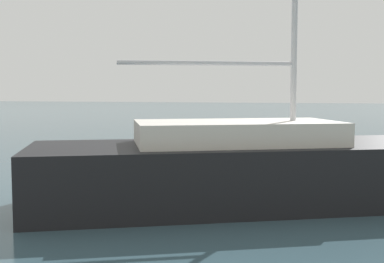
{
  "coord_description": "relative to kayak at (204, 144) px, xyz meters",
  "views": [
    {
      "loc": [
        -2.7,
        19.51,
        2.3
      ],
      "look_at": [
        1.29,
        4.46,
        1.03
      ],
      "focal_mm": 46.44,
      "sensor_mm": 36.0,
      "label": 1
    }
  ],
  "objects": [
    {
      "name": "kayaker",
      "position": [
        -0.04,
        0.1,
        0.42
      ],
      "size": [
        2.24,
        0.97,
        0.71
      ],
      "color": "#E04C14",
      "rests_on": "kayak"
    },
    {
      "name": "sailboat_outer_mooring",
      "position": [
        -3.54,
        9.47,
        0.61
      ],
      "size": [
        9.83,
        6.26,
        13.43
      ],
      "color": "black",
      "rests_on": "ground"
    },
    {
      "name": "kayak",
      "position": [
        0.0,
        0.0,
        0.0
      ],
      "size": [
        2.56,
        4.84,
        0.26
      ],
      "color": "red",
      "rests_on": "ground"
    },
    {
      "name": "ground_plane",
      "position": [
        -1.99,
        0.05,
        -0.13
      ],
      "size": [
        160.0,
        160.0,
        0.0
      ],
      "primitive_type": "plane",
      "color": "#334C56"
    }
  ]
}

